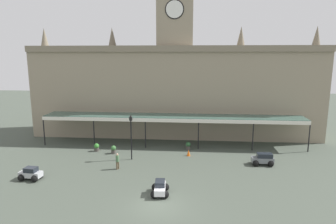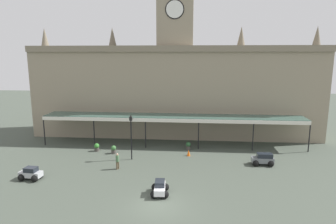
% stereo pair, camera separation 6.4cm
% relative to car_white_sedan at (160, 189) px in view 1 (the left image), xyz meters
% --- Properties ---
extents(ground_plane, '(140.00, 140.00, 0.00)m').
position_rel_car_white_sedan_xyz_m(ground_plane, '(0.10, -1.78, -0.50)').
color(ground_plane, '#454D42').
extents(station_building, '(39.77, 6.94, 20.95)m').
position_rel_car_white_sedan_xyz_m(station_building, '(0.10, 19.35, 6.44)').
color(station_building, gray).
rests_on(station_building, ground).
extents(entrance_canopy, '(32.88, 3.26, 3.84)m').
position_rel_car_white_sedan_xyz_m(entrance_canopy, '(0.10, 13.66, 3.20)').
color(entrance_canopy, '#38564C').
rests_on(entrance_canopy, ground).
extents(car_white_sedan, '(1.61, 2.10, 1.19)m').
position_rel_car_white_sedan_xyz_m(car_white_sedan, '(0.00, 0.00, 0.00)').
color(car_white_sedan, silver).
rests_on(car_white_sedan, ground).
extents(car_grey_estate, '(2.26, 1.56, 1.27)m').
position_rel_car_white_sedan_xyz_m(car_grey_estate, '(10.07, 7.57, 0.06)').
color(car_grey_estate, slate).
rests_on(car_grey_estate, ground).
extents(car_silver_sedan, '(2.13, 1.65, 1.19)m').
position_rel_car_white_sedan_xyz_m(car_silver_sedan, '(-12.32, 1.96, 0.00)').
color(car_silver_sedan, '#B2B5BA').
rests_on(car_silver_sedan, ground).
extents(pedestrian_near_entrance, '(0.34, 0.36, 1.67)m').
position_rel_car_white_sedan_xyz_m(pedestrian_near_entrance, '(-4.89, 5.12, 0.41)').
color(pedestrian_near_entrance, brown).
rests_on(pedestrian_near_entrance, ground).
extents(victorian_lamppost, '(0.30, 0.30, 4.99)m').
position_rel_car_white_sedan_xyz_m(victorian_lamppost, '(-4.05, 8.05, 2.59)').
color(victorian_lamppost, black).
rests_on(victorian_lamppost, ground).
extents(traffic_cone, '(0.40, 0.40, 0.74)m').
position_rel_car_white_sedan_xyz_m(traffic_cone, '(2.23, 9.76, -0.13)').
color(traffic_cone, orange).
rests_on(traffic_cone, ground).
extents(planter_near_kerb, '(0.60, 0.60, 0.96)m').
position_rel_car_white_sedan_xyz_m(planter_near_kerb, '(2.14, 12.06, -0.01)').
color(planter_near_kerb, '#47423D').
rests_on(planter_near_kerb, ground).
extents(planter_forecourt_centre, '(0.60, 0.60, 0.96)m').
position_rel_car_white_sedan_xyz_m(planter_forecourt_centre, '(-8.84, 10.52, -0.01)').
color(planter_forecourt_centre, '#47423D').
rests_on(planter_forecourt_centre, ground).
extents(planter_by_canopy, '(0.60, 0.60, 0.96)m').
position_rel_car_white_sedan_xyz_m(planter_by_canopy, '(-6.59, 9.85, -0.01)').
color(planter_by_canopy, '#47423D').
rests_on(planter_by_canopy, ground).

